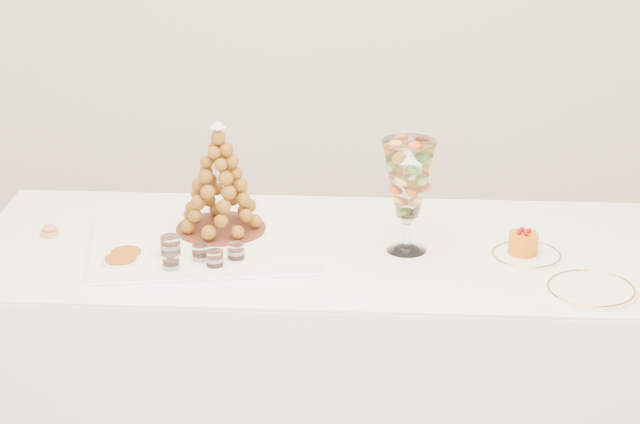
{
  "coord_description": "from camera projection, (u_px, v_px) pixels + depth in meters",
  "views": [
    {
      "loc": [
        0.14,
        -2.99,
        2.23
      ],
      "look_at": [
        0.01,
        0.22,
        0.95
      ],
      "focal_mm": 70.0,
      "sensor_mm": 36.0,
      "label": 1
    }
  ],
  "objects": [
    {
      "name": "lace_tray",
      "position": [
        204.0,
        242.0,
        3.63
      ],
      "size": [
        0.71,
        0.57,
        0.02
      ],
      "primitive_type": "cube",
      "rotation": [
        0.0,
        0.0,
        0.15
      ],
      "color": "white",
      "rests_on": "buffet_table"
    },
    {
      "name": "ramekin_back",
      "position": [
        126.0,
        257.0,
        3.52
      ],
      "size": [
        0.1,
        0.1,
        0.03
      ],
      "primitive_type": "cylinder",
      "color": "white",
      "rests_on": "buffet_table"
    },
    {
      "name": "mousse_cake",
      "position": [
        523.0,
        243.0,
        3.55
      ],
      "size": [
        0.09,
        0.09,
        0.07
      ],
      "color": "#CC6709",
      "rests_on": "cake_plate"
    },
    {
      "name": "pink_tart",
      "position": [
        49.0,
        231.0,
        3.7
      ],
      "size": [
        0.06,
        0.06,
        0.04
      ],
      "color": "tan",
      "rests_on": "buffet_table"
    },
    {
      "name": "macaron_vase",
      "position": [
        408.0,
        180.0,
        3.53
      ],
      "size": [
        0.15,
        0.15,
        0.33
      ],
      "color": "white",
      "rests_on": "buffet_table"
    },
    {
      "name": "verrine_e",
      "position": [
        215.0,
        262.0,
        3.45
      ],
      "size": [
        0.06,
        0.06,
        0.07
      ],
      "primitive_type": "cylinder",
      "rotation": [
        0.0,
        0.0,
        -0.18
      ],
      "color": "white",
      "rests_on": "buffet_table"
    },
    {
      "name": "verrine_a",
      "position": [
        171.0,
        249.0,
        3.52
      ],
      "size": [
        0.07,
        0.07,
        0.08
      ],
      "primitive_type": "cylinder",
      "rotation": [
        0.0,
        0.0,
        -0.27
      ],
      "color": "white",
      "rests_on": "buffet_table"
    },
    {
      "name": "croquembouche",
      "position": [
        219.0,
        178.0,
        3.64
      ],
      "size": [
        0.28,
        0.28,
        0.33
      ],
      "rotation": [
        0.0,
        0.0,
        -0.33
      ],
      "color": "#5E2918",
      "rests_on": "lace_tray"
    },
    {
      "name": "cake_plate",
      "position": [
        526.0,
        256.0,
        3.56
      ],
      "size": [
        0.2,
        0.2,
        0.01
      ],
      "primitive_type": "cylinder",
      "color": "white",
      "rests_on": "buffet_table"
    },
    {
      "name": "spare_plate",
      "position": [
        591.0,
        290.0,
        3.35
      ],
      "size": [
        0.24,
        0.24,
        0.01
      ],
      "primitive_type": "cylinder",
      "color": "white",
      "rests_on": "buffet_table"
    },
    {
      "name": "verrine_d",
      "position": [
        171.0,
        265.0,
        3.43
      ],
      "size": [
        0.05,
        0.05,
        0.06
      ],
      "primitive_type": "cylinder",
      "rotation": [
        0.0,
        0.0,
        -0.04
      ],
      "color": "white",
      "rests_on": "buffet_table"
    },
    {
      "name": "ramekin_front",
      "position": [
        121.0,
        264.0,
        3.48
      ],
      "size": [
        0.1,
        0.1,
        0.03
      ],
      "primitive_type": "cylinder",
      "color": "white",
      "rests_on": "buffet_table"
    },
    {
      "name": "verrine_b",
      "position": [
        201.0,
        256.0,
        3.49
      ],
      "size": [
        0.05,
        0.05,
        0.06
      ],
      "primitive_type": "cylinder",
      "rotation": [
        0.0,
        0.0,
        0.11
      ],
      "color": "white",
      "rests_on": "buffet_table"
    },
    {
      "name": "buffet_table",
      "position": [
        328.0,
        367.0,
        3.77
      ],
      "size": [
        2.09,
        0.87,
        0.79
      ],
      "rotation": [
        0.0,
        0.0,
        -0.02
      ],
      "color": "white",
      "rests_on": "ground"
    },
    {
      "name": "verrine_c",
      "position": [
        236.0,
        254.0,
        3.5
      ],
      "size": [
        0.06,
        0.06,
        0.07
      ],
      "primitive_type": "cylinder",
      "rotation": [
        0.0,
        0.0,
        -0.21
      ],
      "color": "white",
      "rests_on": "buffet_table"
    }
  ]
}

